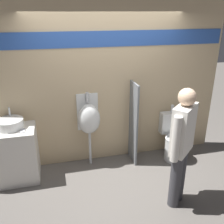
{
  "coord_description": "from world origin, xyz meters",
  "views": [
    {
      "loc": [
        -0.86,
        -3.31,
        2.51
      ],
      "look_at": [
        0.0,
        0.17,
        1.05
      ],
      "focal_mm": 40.0,
      "sensor_mm": 36.0,
      "label": 1
    }
  ],
  "objects_px": {
    "cell_phone": "(23,131)",
    "toilet": "(174,141)",
    "urinal_near_counter": "(89,119)",
    "person_in_vest": "(182,144)",
    "sink_basin": "(10,124)"
  },
  "relations": [
    {
      "from": "urinal_near_counter",
      "to": "person_in_vest",
      "type": "relative_size",
      "value": 0.77
    },
    {
      "from": "cell_phone",
      "to": "urinal_near_counter",
      "type": "relative_size",
      "value": 0.11
    },
    {
      "from": "cell_phone",
      "to": "toilet",
      "type": "bearing_deg",
      "value": 1.83
    },
    {
      "from": "urinal_near_counter",
      "to": "toilet",
      "type": "distance_m",
      "value": 1.61
    },
    {
      "from": "sink_basin",
      "to": "cell_phone",
      "type": "distance_m",
      "value": 0.26
    },
    {
      "from": "cell_phone",
      "to": "toilet",
      "type": "distance_m",
      "value": 2.59
    },
    {
      "from": "cell_phone",
      "to": "toilet",
      "type": "xyz_separation_m",
      "value": [
        2.53,
        0.08,
        -0.55
      ]
    },
    {
      "from": "cell_phone",
      "to": "person_in_vest",
      "type": "bearing_deg",
      "value": -25.81
    },
    {
      "from": "person_in_vest",
      "to": "sink_basin",
      "type": "bearing_deg",
      "value": 110.92
    },
    {
      "from": "person_in_vest",
      "to": "toilet",
      "type": "bearing_deg",
      "value": 23.04
    },
    {
      "from": "sink_basin",
      "to": "cell_phone",
      "type": "relative_size",
      "value": 2.89
    },
    {
      "from": "cell_phone",
      "to": "person_in_vest",
      "type": "relative_size",
      "value": 0.08
    },
    {
      "from": "person_in_vest",
      "to": "urinal_near_counter",
      "type": "bearing_deg",
      "value": 87.67
    },
    {
      "from": "cell_phone",
      "to": "urinal_near_counter",
      "type": "bearing_deg",
      "value": 13.79
    },
    {
      "from": "urinal_near_counter",
      "to": "sink_basin",
      "type": "bearing_deg",
      "value": -176.04
    }
  ]
}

